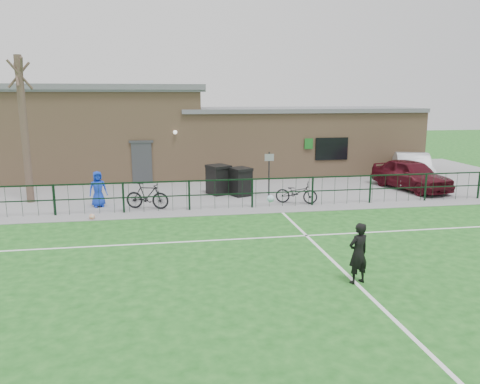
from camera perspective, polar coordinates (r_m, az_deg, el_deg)
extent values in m
plane|color=#19561A|center=(11.11, 4.39, -11.85)|extent=(90.00, 90.00, 0.00)
cube|color=gray|center=(23.91, -3.39, 1.08)|extent=(34.00, 13.00, 0.02)
cube|color=white|center=(18.38, -1.45, -2.20)|extent=(28.00, 0.10, 0.01)
cube|color=white|center=(14.77, 0.65, -5.71)|extent=(28.00, 0.10, 0.01)
cube|color=white|center=(11.72, 14.10, -10.86)|extent=(0.10, 16.00, 0.01)
cube|color=black|center=(18.44, -1.55, -0.25)|extent=(28.00, 0.10, 1.20)
cylinder|color=#4B372D|center=(21.14, -24.80, 6.79)|extent=(0.30, 0.30, 6.00)
cube|color=black|center=(21.15, -2.65, 1.40)|extent=(1.13, 1.18, 1.24)
cube|color=black|center=(20.83, 0.01, 1.15)|extent=(1.05, 1.11, 1.16)
cylinder|color=black|center=(20.47, 3.55, 2.13)|extent=(0.06, 0.06, 2.00)
imported|color=#490D17|center=(23.56, 20.14, 2.01)|extent=(2.65, 4.50, 1.44)
imported|color=#B6B9BF|center=(25.26, 20.25, 2.70)|extent=(3.19, 4.85, 1.51)
imported|color=black|center=(18.76, -11.25, -0.46)|extent=(1.80, 0.98, 1.04)
imported|color=black|center=(19.48, 6.90, -0.07)|extent=(1.82, 1.17, 0.91)
imported|color=#1537C7|center=(19.54, -16.93, 0.34)|extent=(0.81, 0.64, 1.45)
imported|color=black|center=(11.56, 14.22, -7.24)|extent=(0.63, 0.50, 1.50)
sphere|color=white|center=(13.93, 3.75, -0.81)|extent=(0.22, 0.22, 0.22)
sphere|color=white|center=(17.79, -17.58, -2.89)|extent=(0.22, 0.22, 0.22)
cube|color=#A37F5B|center=(26.62, -4.15, 5.94)|extent=(24.00, 5.00, 3.50)
cube|color=#A37F5B|center=(26.63, -17.94, 10.48)|extent=(11.52, 5.00, 1.20)
cube|color=slate|center=(26.63, -18.04, 12.03)|extent=(12.02, 5.40, 0.28)
cube|color=slate|center=(27.50, 6.98, 9.94)|extent=(13.44, 5.30, 0.22)
cube|color=#383A3D|center=(24.09, -11.86, 3.43)|extent=(1.00, 0.08, 2.10)
cube|color=black|center=(25.64, 11.10, 5.19)|extent=(1.80, 0.08, 1.20)
cube|color=#19661E|center=(25.13, 8.38, 5.85)|extent=(0.45, 0.04, 0.55)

